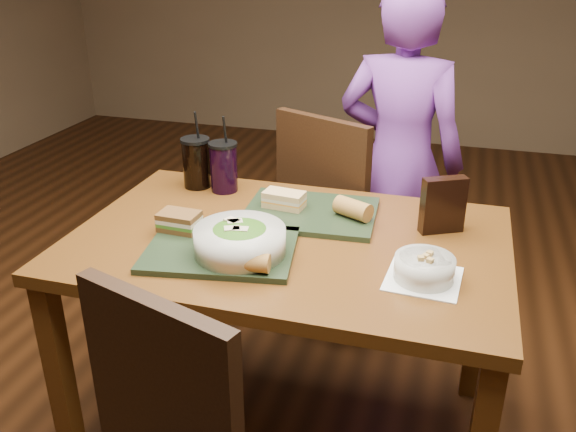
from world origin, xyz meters
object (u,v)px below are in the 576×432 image
object	(u,v)px
salad_bowl	(240,239)
cup_cola	(196,162)
soup_bowl	(424,268)
baguette_far	(353,209)
tray_near	(221,249)
sandwich_near	(179,221)
diner	(399,162)
sandwich_far	(284,199)
chair_far	(326,214)
baguette_near	(250,262)
cup_berry	(224,167)
tray_far	(310,213)
dining_table	(288,263)
chip_bag	(443,205)

from	to	relation	value
salad_bowl	cup_cola	world-z (taller)	cup_cola
soup_bowl	baguette_far	world-z (taller)	same
tray_near	sandwich_near	xyz separation A→B (m)	(-0.16, 0.07, 0.04)
diner	sandwich_far	size ratio (longest dim) A/B	10.48
chair_far	baguette_near	world-z (taller)	chair_far
baguette_far	cup_berry	xyz separation A→B (m)	(-0.49, 0.14, 0.04)
tray_far	cup_cola	size ratio (longest dim) A/B	1.50
baguette_near	baguette_far	distance (m)	0.46
tray_near	tray_far	xyz separation A→B (m)	(0.18, 0.32, 0.00)
sandwich_far	cup_cola	xyz separation A→B (m)	(-0.37, 0.13, 0.05)
cup_cola	baguette_near	bearing A→B (deg)	-54.34
chair_far	cup_berry	xyz separation A→B (m)	(-0.30, -0.35, 0.30)
baguette_far	sandwich_far	bearing A→B (deg)	175.34
dining_table	soup_bowl	distance (m)	0.46
dining_table	sandwich_far	bearing A→B (deg)	110.29
tray_near	cup_cola	xyz separation A→B (m)	(-0.28, 0.45, 0.08)
baguette_near	baguette_far	size ratio (longest dim) A/B	0.88
chip_bag	sandwich_far	bearing A→B (deg)	151.31
baguette_far	chip_bag	xyz separation A→B (m)	(0.27, 0.01, 0.04)
tray_near	sandwich_near	world-z (taller)	sandwich_near
tray_far	baguette_near	distance (m)	0.43
soup_bowl	cup_berry	xyz separation A→B (m)	(-0.74, 0.44, 0.05)
sandwich_far	baguette_near	world-z (taller)	same
sandwich_far	baguette_far	distance (m)	0.23
salad_bowl	tray_far	bearing A→B (deg)	71.20
cup_berry	chip_bag	distance (m)	0.77
sandwich_far	chip_bag	xyz separation A→B (m)	(0.50, -0.01, 0.04)
tray_far	soup_bowl	xyz separation A→B (m)	(0.39, -0.31, 0.03)
tray_near	tray_far	distance (m)	0.37
dining_table	chair_far	bearing A→B (deg)	92.44
salad_bowl	cup_berry	distance (m)	0.52
tray_near	cup_cola	size ratio (longest dim) A/B	1.50
baguette_far	cup_cola	size ratio (longest dim) A/B	0.43
tray_near	tray_far	size ratio (longest dim) A/B	1.00
baguette_near	soup_bowl	bearing A→B (deg)	14.45
salad_bowl	cup_cola	size ratio (longest dim) A/B	0.91
dining_table	baguette_near	world-z (taller)	baguette_near
baguette_near	sandwich_near	bearing A→B (deg)	148.48
dining_table	cup_berry	size ratio (longest dim) A/B	4.74
dining_table	sandwich_far	size ratio (longest dim) A/B	9.36
dining_table	baguette_far	xyz separation A→B (m)	(0.17, 0.16, 0.14)
tray_near	baguette_near	bearing A→B (deg)	-40.10
chair_far	soup_bowl	xyz separation A→B (m)	(0.44, -0.79, 0.24)
dining_table	soup_bowl	bearing A→B (deg)	-18.86
chair_far	baguette_near	bearing A→B (deg)	-90.10
sandwich_far	baguette_near	xyz separation A→B (m)	(0.04, -0.43, -0.00)
tray_far	sandwich_far	bearing A→B (deg)	177.34
tray_far	chip_bag	world-z (taller)	chip_bag
diner	baguette_near	size ratio (longest dim) A/B	13.85
diner	baguette_near	bearing A→B (deg)	84.56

